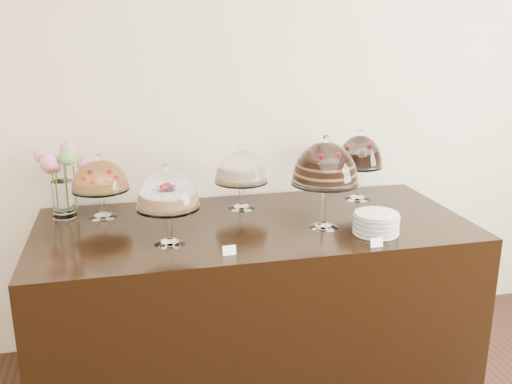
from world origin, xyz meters
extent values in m
cube|color=beige|center=(0.00, 3.00, 1.50)|extent=(5.00, 0.04, 3.00)
cube|color=black|center=(-0.29, 2.45, 0.45)|extent=(2.20, 1.00, 0.90)
cone|color=white|center=(-0.73, 2.26, 0.91)|extent=(0.15, 0.15, 0.02)
cylinder|color=white|center=(-0.73, 2.26, 1.00)|extent=(0.03, 0.03, 0.15)
cylinder|color=white|center=(-0.73, 2.26, 1.08)|extent=(0.29, 0.29, 0.01)
cylinder|color=#B0824E|center=(-0.73, 2.26, 1.11)|extent=(0.23, 0.23, 0.06)
sphere|color=red|center=(-0.67, 2.28, 1.15)|extent=(0.02, 0.02, 0.02)
sphere|color=red|center=(-0.78, 2.30, 1.15)|extent=(0.02, 0.02, 0.02)
sphere|color=red|center=(-0.75, 2.20, 1.15)|extent=(0.02, 0.02, 0.02)
sphere|color=white|center=(-0.73, 2.26, 1.27)|extent=(0.04, 0.04, 0.04)
cone|color=white|center=(0.04, 2.31, 0.91)|extent=(0.15, 0.15, 0.02)
cylinder|color=white|center=(0.04, 2.31, 1.03)|extent=(0.03, 0.03, 0.20)
cylinder|color=white|center=(0.04, 2.31, 1.13)|extent=(0.34, 0.34, 0.01)
cylinder|color=black|center=(0.04, 2.31, 1.20)|extent=(0.24, 0.24, 0.11)
sphere|color=red|center=(0.10, 2.33, 1.26)|extent=(0.02, 0.02, 0.02)
sphere|color=red|center=(0.04, 2.38, 1.26)|extent=(0.02, 0.02, 0.02)
sphere|color=red|center=(-0.03, 2.33, 1.26)|extent=(0.02, 0.02, 0.02)
sphere|color=red|center=(0.00, 2.25, 1.26)|extent=(0.02, 0.02, 0.02)
sphere|color=red|center=(0.08, 2.25, 1.26)|extent=(0.02, 0.02, 0.02)
sphere|color=white|center=(0.04, 2.31, 1.35)|extent=(0.04, 0.04, 0.04)
cone|color=white|center=(-0.30, 2.70, 0.91)|extent=(0.15, 0.15, 0.02)
cylinder|color=white|center=(-0.30, 2.70, 0.99)|extent=(0.03, 0.03, 0.13)
cylinder|color=white|center=(-0.30, 2.70, 1.06)|extent=(0.30, 0.30, 0.01)
cylinder|color=#FFEBC5|center=(-0.30, 2.70, 1.10)|extent=(0.23, 0.23, 0.07)
sphere|color=white|center=(-0.30, 2.70, 1.24)|extent=(0.04, 0.04, 0.04)
cone|color=white|center=(0.39, 2.72, 0.91)|extent=(0.15, 0.15, 0.02)
cylinder|color=white|center=(0.39, 2.72, 1.01)|extent=(0.03, 0.03, 0.17)
cylinder|color=white|center=(0.39, 2.72, 1.10)|extent=(0.27, 0.27, 0.01)
cylinder|color=black|center=(0.39, 2.72, 1.15)|extent=(0.22, 0.22, 0.08)
sphere|color=red|center=(0.45, 2.74, 1.20)|extent=(0.02, 0.02, 0.02)
sphere|color=red|center=(0.35, 2.76, 1.20)|extent=(0.02, 0.02, 0.02)
sphere|color=red|center=(0.38, 2.66, 1.20)|extent=(0.02, 0.02, 0.02)
sphere|color=white|center=(0.39, 2.72, 1.29)|extent=(0.04, 0.04, 0.04)
cone|color=white|center=(-1.05, 2.72, 0.91)|extent=(0.15, 0.15, 0.02)
cylinder|color=white|center=(-1.05, 2.72, 0.99)|extent=(0.03, 0.03, 0.12)
cylinder|color=white|center=(-1.05, 2.72, 1.06)|extent=(0.30, 0.30, 0.01)
cylinder|color=#CF8B3C|center=(-1.05, 2.72, 1.08)|extent=(0.25, 0.25, 0.04)
sphere|color=red|center=(-0.98, 2.74, 1.11)|extent=(0.02, 0.02, 0.02)
sphere|color=red|center=(-1.03, 2.79, 1.11)|extent=(0.02, 0.02, 0.02)
sphere|color=red|center=(-1.10, 2.77, 1.11)|extent=(0.02, 0.02, 0.02)
sphere|color=red|center=(-1.11, 2.70, 1.11)|extent=(0.02, 0.02, 0.02)
sphere|color=red|center=(-1.06, 2.66, 1.11)|extent=(0.02, 0.02, 0.02)
sphere|color=red|center=(-1.00, 2.68, 1.11)|extent=(0.02, 0.02, 0.02)
sphere|color=white|center=(-1.05, 2.72, 1.22)|extent=(0.04, 0.04, 0.04)
cylinder|color=white|center=(-1.24, 2.78, 1.00)|extent=(0.11, 0.11, 0.20)
cylinder|color=#476B2D|center=(-1.18, 2.78, 1.06)|extent=(0.01, 0.01, 0.23)
sphere|color=pink|center=(-1.11, 2.78, 1.17)|extent=(0.09, 0.09, 0.09)
cylinder|color=#476B2D|center=(-1.22, 2.82, 1.09)|extent=(0.01, 0.01, 0.30)
sphere|color=pink|center=(-1.20, 2.86, 1.24)|extent=(0.09, 0.09, 0.09)
cylinder|color=#476B2D|center=(-1.27, 2.84, 1.05)|extent=(0.01, 0.01, 0.22)
sphere|color=pink|center=(-1.30, 2.90, 1.16)|extent=(0.11, 0.11, 0.11)
cylinder|color=#476B2D|center=(-1.29, 2.78, 1.09)|extent=(0.01, 0.01, 0.30)
sphere|color=pink|center=(-1.33, 2.78, 1.24)|extent=(0.08, 0.08, 0.08)
cylinder|color=#476B2D|center=(-1.27, 2.75, 1.08)|extent=(0.01, 0.01, 0.27)
sphere|color=pink|center=(-1.29, 2.72, 1.21)|extent=(0.09, 0.09, 0.09)
cylinder|color=#476B2D|center=(-1.22, 2.74, 1.09)|extent=(0.01, 0.01, 0.29)
sphere|color=#5F9B4B|center=(-1.20, 2.71, 1.23)|extent=(0.09, 0.09, 0.09)
cylinder|color=silver|center=(0.25, 2.16, 0.90)|extent=(0.22, 0.22, 0.01)
cylinder|color=silver|center=(0.25, 2.16, 0.92)|extent=(0.21, 0.21, 0.01)
cylinder|color=silver|center=(0.25, 2.16, 0.93)|extent=(0.22, 0.22, 0.01)
cylinder|color=silver|center=(0.25, 2.16, 0.94)|extent=(0.21, 0.21, 0.01)
cylinder|color=silver|center=(0.25, 2.16, 0.95)|extent=(0.22, 0.22, 0.01)
cylinder|color=silver|center=(0.25, 2.16, 0.96)|extent=(0.21, 0.21, 0.01)
cylinder|color=silver|center=(0.25, 2.16, 0.97)|extent=(0.22, 0.22, 0.01)
cylinder|color=silver|center=(0.25, 2.16, 0.98)|extent=(0.21, 0.21, 0.01)
cylinder|color=silver|center=(0.25, 2.16, 0.99)|extent=(0.22, 0.22, 0.01)
cylinder|color=silver|center=(0.25, 2.16, 1.00)|extent=(0.21, 0.21, 0.01)
cube|color=white|center=(-0.49, 2.06, 0.92)|extent=(0.06, 0.02, 0.04)
cube|color=white|center=(0.19, 2.00, 0.92)|extent=(0.06, 0.02, 0.04)
camera|label=1|loc=(-0.91, -0.24, 1.88)|focal=40.00mm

